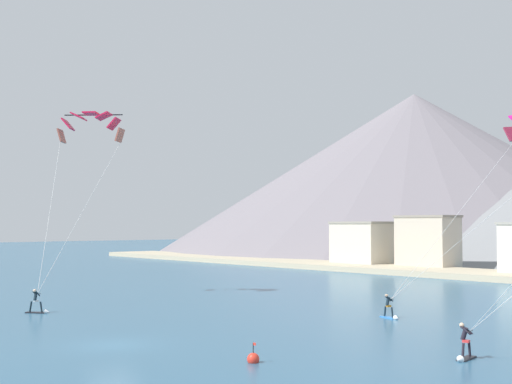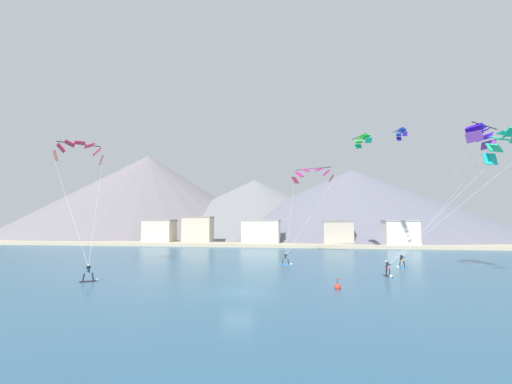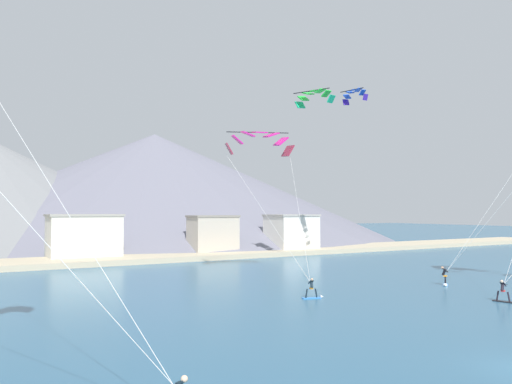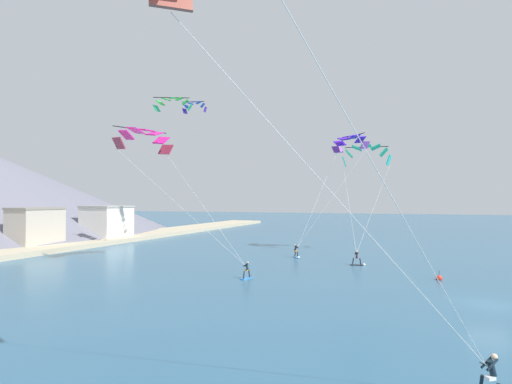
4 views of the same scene
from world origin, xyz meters
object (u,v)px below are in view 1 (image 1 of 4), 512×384
at_px(kitesurfer_far_left, 39,306).
at_px(parafoil_kite_far_left, 91,124).
at_px(race_marker_buoy, 253,359).
at_px(kitesurfer_near_lead, 464,349).
at_px(kitesurfer_near_trail, 390,312).

bearing_deg(kitesurfer_far_left, parafoil_kite_far_left, 134.47).
bearing_deg(race_marker_buoy, kitesurfer_far_left, 179.87).
xyz_separation_m(kitesurfer_near_lead, race_marker_buoy, (-5.76, -7.68, -0.34)).
xyz_separation_m(parafoil_kite_far_left, race_marker_buoy, (30.66, -7.84, -14.50)).
distance_m(kitesurfer_near_lead, parafoil_kite_far_left, 39.08).
relative_size(kitesurfer_near_lead, kitesurfer_near_trail, 1.00).
height_order(kitesurfer_near_lead, kitesurfer_near_trail, kitesurfer_near_lead).
distance_m(kitesurfer_far_left, parafoil_kite_far_left, 17.86).
xyz_separation_m(kitesurfer_near_trail, race_marker_buoy, (5.39, -16.34, -0.29)).
relative_size(kitesurfer_far_left, race_marker_buoy, 1.72).
distance_m(kitesurfer_near_lead, race_marker_buoy, 9.61).
bearing_deg(kitesurfer_near_trail, race_marker_buoy, -71.75).
distance_m(kitesurfer_near_trail, parafoil_kite_far_left, 30.22).
height_order(kitesurfer_near_trail, kitesurfer_far_left, kitesurfer_far_left).
xyz_separation_m(kitesurfer_far_left, race_marker_buoy, (23.02, -0.05, -0.36)).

